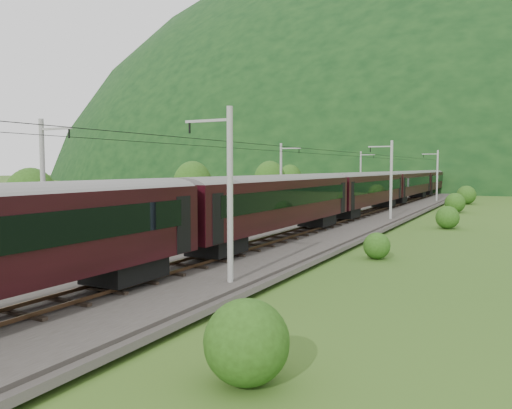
% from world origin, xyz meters
% --- Properties ---
extents(ground, '(600.00, 600.00, 0.00)m').
position_xyz_m(ground, '(0.00, 0.00, 0.00)').
color(ground, '#2C5219').
rests_on(ground, ground).
extents(railbed, '(14.00, 220.00, 0.30)m').
position_xyz_m(railbed, '(0.00, 10.00, 0.15)').
color(railbed, '#38332D').
rests_on(railbed, ground).
extents(track_left, '(2.40, 220.00, 0.27)m').
position_xyz_m(track_left, '(-2.40, 10.00, 0.37)').
color(track_left, '#533823').
rests_on(track_left, railbed).
extents(track_right, '(2.40, 220.00, 0.27)m').
position_xyz_m(track_right, '(2.40, 10.00, 0.37)').
color(track_right, '#533823').
rests_on(track_right, railbed).
extents(catenary_left, '(2.54, 192.28, 8.00)m').
position_xyz_m(catenary_left, '(-6.12, 32.00, 4.50)').
color(catenary_left, gray).
rests_on(catenary_left, railbed).
extents(catenary_right, '(2.54, 192.28, 8.00)m').
position_xyz_m(catenary_right, '(6.12, 32.00, 4.50)').
color(catenary_right, gray).
rests_on(catenary_right, railbed).
extents(overhead_wires, '(4.83, 198.00, 0.03)m').
position_xyz_m(overhead_wires, '(0.00, 10.00, 7.10)').
color(overhead_wires, black).
rests_on(overhead_wires, ground).
extents(mountain_main, '(504.00, 360.00, 244.00)m').
position_xyz_m(mountain_main, '(0.00, 260.00, 0.00)').
color(mountain_main, black).
rests_on(mountain_main, ground).
extents(mountain_ridge, '(336.00, 280.00, 132.00)m').
position_xyz_m(mountain_ridge, '(-120.00, 300.00, 0.00)').
color(mountain_ridge, black).
rests_on(mountain_ridge, ground).
extents(train, '(3.14, 173.41, 5.46)m').
position_xyz_m(train, '(2.40, 36.31, 3.69)').
color(train, black).
rests_on(train, ground).
extents(hazard_post_near, '(0.17, 0.17, 1.56)m').
position_xyz_m(hazard_post_near, '(-0.74, 65.91, 1.08)').
color(hazard_post_near, red).
rests_on(hazard_post_near, railbed).
extents(hazard_post_far, '(0.15, 0.15, 1.36)m').
position_xyz_m(hazard_post_far, '(0.51, 68.99, 0.98)').
color(hazard_post_far, red).
rests_on(hazard_post_far, railbed).
extents(signal, '(0.26, 0.26, 2.37)m').
position_xyz_m(signal, '(-3.01, 42.26, 1.69)').
color(signal, black).
rests_on(signal, railbed).
extents(vegetation_left, '(12.03, 142.92, 6.51)m').
position_xyz_m(vegetation_left, '(-14.40, 20.15, 2.64)').
color(vegetation_left, '#234412').
rests_on(vegetation_left, ground).
extents(vegetation_right, '(4.93, 103.74, 2.54)m').
position_xyz_m(vegetation_right, '(11.39, 19.28, 1.08)').
color(vegetation_right, '#234412').
rests_on(vegetation_right, ground).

